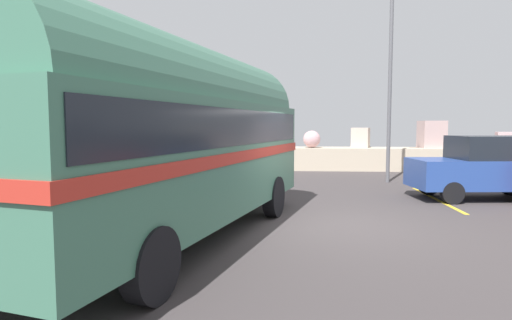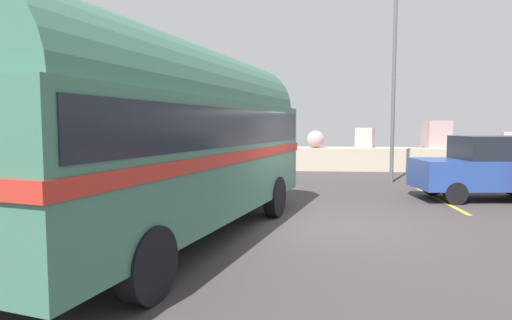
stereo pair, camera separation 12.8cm
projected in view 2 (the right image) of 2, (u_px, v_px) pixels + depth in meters
ground at (328, 225)px, 9.23m from camera, size 32.00×26.00×0.02m
breakwater at (303, 155)px, 20.93m from camera, size 31.36×2.18×2.45m
vintage_coach at (177, 133)px, 7.84m from camera, size 4.50×8.91×3.70m
parked_car_nearest at (490, 167)px, 12.31m from camera, size 4.25×2.09×1.86m
lamp_post at (395, 75)px, 15.80m from camera, size 0.82×0.74×7.32m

